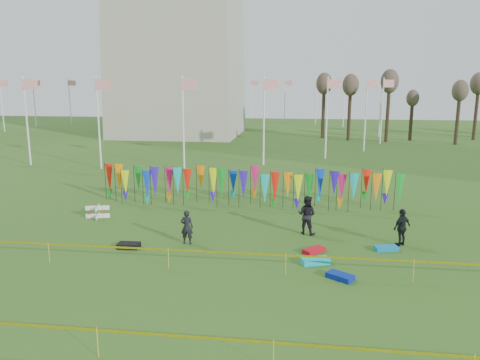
# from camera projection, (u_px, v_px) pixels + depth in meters

# --- Properties ---
(ground) EXTENTS (160.00, 160.00, 0.00)m
(ground) POSITION_uv_depth(u_px,v_px,m) (217.00, 261.00, 19.95)
(ground) COLOR #2A5117
(ground) RESTS_ON ground
(flagpole_ring) EXTENTS (57.40, 56.16, 8.00)m
(flagpole_ring) POSITION_uv_depth(u_px,v_px,m) (181.00, 107.00, 67.50)
(flagpole_ring) COLOR silver
(flagpole_ring) RESTS_ON ground
(banner_row) EXTENTS (18.64, 0.64, 2.31)m
(banner_row) POSITION_uv_depth(u_px,v_px,m) (248.00, 183.00, 28.39)
(banner_row) COLOR black
(banner_row) RESTS_ON ground
(caution_tape_near) EXTENTS (26.00, 0.02, 0.90)m
(caution_tape_near) POSITION_uv_depth(u_px,v_px,m) (206.00, 253.00, 18.73)
(caution_tape_near) COLOR #DFE104
(caution_tape_near) RESTS_ON ground
(caution_tape_far) EXTENTS (26.00, 0.02, 0.90)m
(caution_tape_far) POSITION_uv_depth(u_px,v_px,m) (159.00, 336.00, 12.58)
(caution_tape_far) COLOR #DFE104
(caution_tape_far) RESTS_ON ground
(box_kite) EXTENTS (0.67, 0.67, 0.74)m
(box_kite) POSITION_uv_depth(u_px,v_px,m) (98.00, 212.00, 26.09)
(box_kite) COLOR red
(box_kite) RESTS_ON ground
(person_left) EXTENTS (0.60, 0.45, 1.63)m
(person_left) POSITION_uv_depth(u_px,v_px,m) (187.00, 227.00, 21.91)
(person_left) COLOR black
(person_left) RESTS_ON ground
(person_mid) EXTENTS (1.10, 0.90, 1.96)m
(person_mid) POSITION_uv_depth(u_px,v_px,m) (307.00, 215.00, 23.32)
(person_mid) COLOR black
(person_mid) RESTS_ON ground
(person_right) EXTENTS (1.17, 1.10, 1.76)m
(person_right) POSITION_uv_depth(u_px,v_px,m) (402.00, 227.00, 21.66)
(person_right) COLOR black
(person_right) RESTS_ON ground
(kite_bag_turquoise) EXTENTS (1.28, 0.92, 0.23)m
(kite_bag_turquoise) POSITION_uv_depth(u_px,v_px,m) (315.00, 261.00, 19.62)
(kite_bag_turquoise) COLOR #0EBED4
(kite_bag_turquoise) RESTS_ON ground
(kite_bag_blue) EXTENTS (1.15, 1.02, 0.21)m
(kite_bag_blue) POSITION_uv_depth(u_px,v_px,m) (340.00, 276.00, 18.08)
(kite_bag_blue) COLOR #09259E
(kite_bag_blue) RESTS_ON ground
(kite_bag_red) EXTENTS (1.09, 1.09, 0.19)m
(kite_bag_red) POSITION_uv_depth(u_px,v_px,m) (314.00, 250.00, 20.91)
(kite_bag_red) COLOR red
(kite_bag_red) RESTS_ON ground
(kite_bag_black) EXTENTS (1.01, 0.60, 0.23)m
(kite_bag_black) POSITION_uv_depth(u_px,v_px,m) (129.00, 245.00, 21.48)
(kite_bag_black) COLOR black
(kite_bag_black) RESTS_ON ground
(kite_bag_teal) EXTENTS (1.11, 0.71, 0.20)m
(kite_bag_teal) POSITION_uv_depth(u_px,v_px,m) (386.00, 248.00, 21.16)
(kite_bag_teal) COLOR #0C82B5
(kite_bag_teal) RESTS_ON ground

